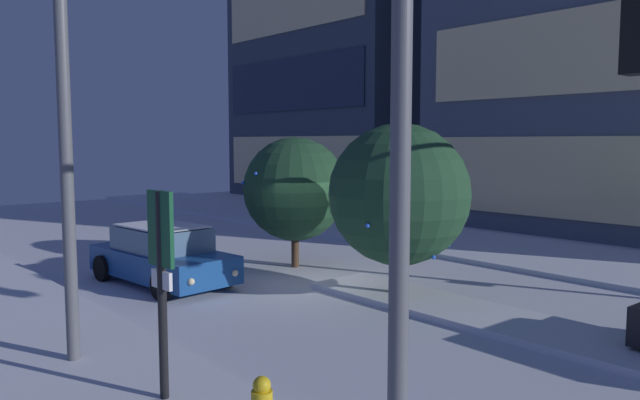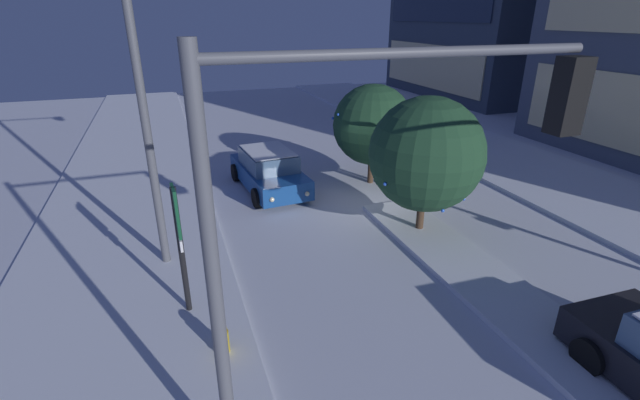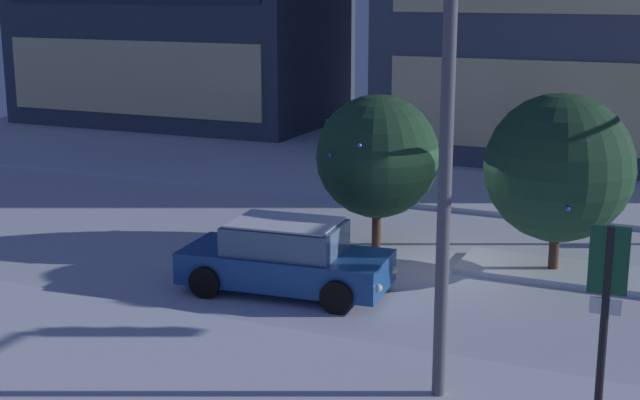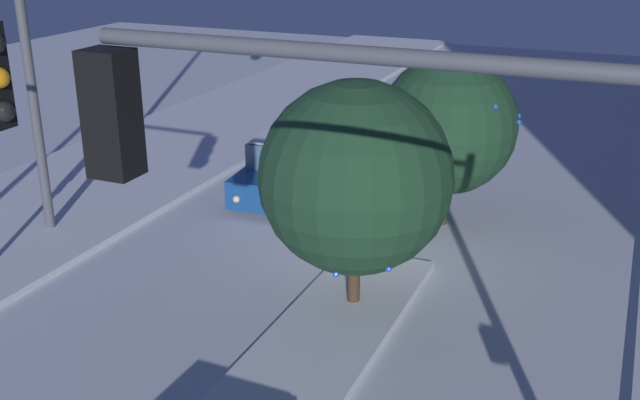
{
  "view_description": "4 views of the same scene",
  "coord_description": "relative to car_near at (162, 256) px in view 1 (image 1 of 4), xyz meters",
  "views": [
    {
      "loc": [
        11.43,
        -9.8,
        3.56
      ],
      "look_at": [
        0.74,
        -0.47,
        2.21
      ],
      "focal_mm": 34.22,
      "sensor_mm": 36.0,
      "label": 1
    },
    {
      "loc": [
        12.4,
        -6.13,
        5.95
      ],
      "look_at": [
        1.41,
        -2.27,
        1.05
      ],
      "focal_mm": 24.8,
      "sensor_mm": 36.0,
      "label": 2
    },
    {
      "loc": [
        5.34,
        -19.03,
        6.21
      ],
      "look_at": [
        -2.02,
        -2.3,
        1.87
      ],
      "focal_mm": 51.22,
      "sensor_mm": 36.0,
      "label": 3
    },
    {
      "loc": [
        13.16,
        4.56,
        6.4
      ],
      "look_at": [
        -0.23,
        -1.21,
        0.84
      ],
      "focal_mm": 42.33,
      "sensor_mm": 36.0,
      "label": 4
    }
  ],
  "objects": [
    {
      "name": "ground",
      "position": [
        2.55,
        2.86,
        -0.71
      ],
      "size": [
        52.0,
        52.0,
        0.0
      ],
      "primitive_type": "plane",
      "color": "silver"
    },
    {
      "name": "curb_strip_far",
      "position": [
        2.55,
        10.51,
        -0.64
      ],
      "size": [
        52.0,
        5.2,
        0.14
      ],
      "primitive_type": "cube",
      "color": "silver",
      "rests_on": "ground"
    },
    {
      "name": "median_strip",
      "position": [
        7.35,
        3.37,
        -0.64
      ],
      "size": [
        9.0,
        1.8,
        0.14
      ],
      "primitive_type": "cube",
      "color": "silver",
      "rests_on": "ground"
    },
    {
      "name": "office_tower_secondary",
      "position": [
        -15.07,
        20.22,
        8.64
      ],
      "size": [
        13.85,
        8.37,
        18.7
      ],
      "color": "#384251",
      "rests_on": "ground"
    },
    {
      "name": "car_near",
      "position": [
        0.0,
        0.0,
        0.0
      ],
      "size": [
        4.47,
        2.31,
        1.49
      ],
      "rotation": [
        0.0,
        0.0,
        0.09
      ],
      "color": "#19478C",
      "rests_on": "ground"
    },
    {
      "name": "traffic_light_corner_near_right",
      "position": [
        10.51,
        -0.91,
        3.37
      ],
      "size": [
        0.32,
        5.11,
        5.77
      ],
      "rotation": [
        0.0,
        0.0,
        1.57
      ],
      "color": "#565960",
      "rests_on": "ground"
    },
    {
      "name": "street_lamp_arched",
      "position": [
        4.41,
        -2.82,
        4.77
      ],
      "size": [
        0.56,
        3.52,
        8.46
      ],
      "rotation": [
        0.0,
        0.0,
        1.54
      ],
      "color": "#565960",
      "rests_on": "ground"
    },
    {
      "name": "parking_info_sign",
      "position": [
        6.67,
        -3.33,
        1.17
      ],
      "size": [
        0.55,
        0.12,
        2.93
      ],
      "rotation": [
        0.0,
        0.0,
        1.65
      ],
      "color": "black",
      "rests_on": "ground"
    },
    {
      "name": "decorated_tree_median",
      "position": [
        4.87,
        3.37,
        1.67
      ],
      "size": [
        3.2,
        3.2,
        3.99
      ],
      "color": "#473323",
      "rests_on": "ground"
    },
    {
      "name": "decorated_tree_left_of_median",
      "position": [
        0.58,
        3.81,
        1.52
      ],
      "size": [
        2.93,
        2.98,
        3.7
      ],
      "color": "#473323",
      "rests_on": "ground"
    }
  ]
}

